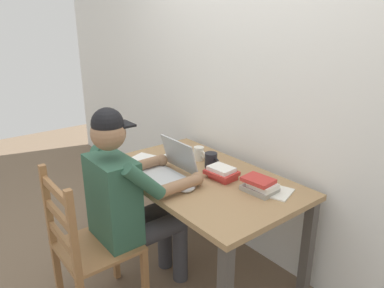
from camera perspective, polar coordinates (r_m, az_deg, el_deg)
name	(u,v)px	position (r m, az deg, el deg)	size (l,w,h in m)	color
ground_plane	(200,267)	(2.70, 1.22, -18.91)	(8.00, 8.00, 0.00)	brown
back_wall	(256,77)	(2.49, 10.06, 10.39)	(6.00, 0.04, 2.60)	silver
desk	(200,188)	(2.37, 1.33, -7.05)	(1.32, 0.79, 0.71)	#9E7A51
seated_person	(130,197)	(2.17, -9.80, -8.34)	(0.50, 0.60, 1.23)	#2D5642
wooden_chair	(88,247)	(2.19, -16.10, -15.42)	(0.42, 0.42, 0.93)	olive
laptop	(168,168)	(2.31, -3.75, -3.82)	(0.33, 0.29, 0.23)	#ADAFB2
computer_mouse	(188,189)	(2.12, -0.62, -7.11)	(0.06, 0.10, 0.03)	#ADAFB2
coffee_mug_white	(199,154)	(2.57, 1.12, -1.51)	(0.11, 0.07, 0.10)	silver
coffee_mug_dark	(211,160)	(2.44, 3.05, -2.57)	(0.12, 0.09, 0.10)	black
book_stack_main	(260,185)	(2.14, 10.73, -6.46)	(0.20, 0.16, 0.09)	gray
book_stack_side	(222,173)	(2.29, 4.76, -4.56)	(0.21, 0.17, 0.08)	#BC332D
paper_pile_near_laptop	(274,191)	(2.17, 12.80, -7.31)	(0.20, 0.18, 0.01)	silver
paper_pile_back_corner	(147,159)	(2.62, -7.20, -2.30)	(0.21, 0.15, 0.01)	white
paper_pile_side	(180,155)	(2.65, -1.94, -1.79)	(0.19, 0.18, 0.01)	white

